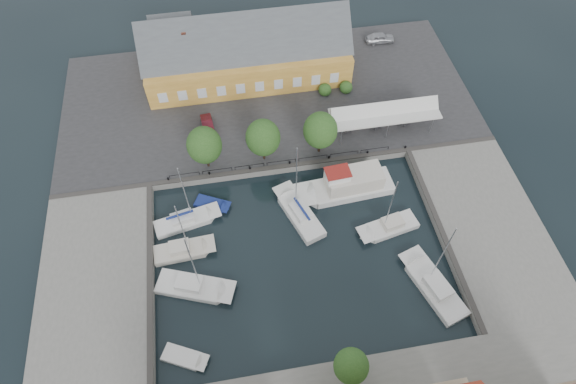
% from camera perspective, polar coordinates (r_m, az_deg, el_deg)
% --- Properties ---
extents(ground, '(140.00, 140.00, 0.00)m').
position_cam_1_polar(ground, '(54.95, 1.07, -5.94)').
color(ground, black).
rests_on(ground, ground).
extents(north_quay, '(56.00, 26.00, 1.00)m').
position_cam_1_polar(north_quay, '(68.73, -2.45, 10.95)').
color(north_quay, '#2D2D30').
rests_on(north_quay, ground).
extents(west_quay, '(12.00, 24.00, 1.00)m').
position_cam_1_polar(west_quay, '(55.75, -21.76, -10.36)').
color(west_quay, slate).
rests_on(west_quay, ground).
extents(east_quay, '(12.00, 24.00, 1.00)m').
position_cam_1_polar(east_quay, '(60.00, 22.63, -3.79)').
color(east_quay, slate).
rests_on(east_quay, ground).
extents(quay_edge_fittings, '(56.00, 24.72, 0.40)m').
position_cam_1_polar(quay_edge_fittings, '(56.52, 0.24, -1.27)').
color(quay_edge_fittings, '#383533').
rests_on(quay_edge_fittings, north_quay).
extents(warehouse, '(28.56, 14.00, 9.55)m').
position_cam_1_polar(warehouse, '(70.04, -5.41, 15.97)').
color(warehouse, '#C68730').
rests_on(warehouse, north_quay).
extents(tent_canopy, '(14.00, 4.00, 2.83)m').
position_cam_1_polar(tent_canopy, '(63.37, 11.39, 9.10)').
color(tent_canopy, silver).
rests_on(tent_canopy, north_quay).
extents(quay_trees, '(18.20, 4.20, 6.30)m').
position_cam_1_polar(quay_trees, '(57.80, -2.98, 6.46)').
color(quay_trees, black).
rests_on(quay_trees, north_quay).
extents(car_silver, '(4.50, 2.03, 1.50)m').
position_cam_1_polar(car_silver, '(78.36, 10.88, 17.50)').
color(car_silver, '#B2B4BA').
rests_on(car_silver, north_quay).
extents(car_red, '(1.81, 4.15, 1.33)m').
position_cam_1_polar(car_red, '(64.33, -9.49, 7.76)').
color(car_red, '#59141F').
rests_on(car_red, north_quay).
extents(center_sailboat, '(5.23, 8.85, 11.90)m').
position_cam_1_polar(center_sailboat, '(56.49, 1.36, -2.62)').
color(center_sailboat, white).
rests_on(center_sailboat, ground).
extents(trawler, '(12.28, 4.33, 5.00)m').
position_cam_1_polar(trawler, '(58.48, 7.18, 0.77)').
color(trawler, white).
rests_on(trawler, ground).
extents(east_boat_b, '(7.50, 3.78, 10.03)m').
position_cam_1_polar(east_boat_b, '(56.82, 11.86, -4.14)').
color(east_boat_b, white).
rests_on(east_boat_b, ground).
extents(east_boat_c, '(5.44, 9.41, 11.53)m').
position_cam_1_polar(east_boat_c, '(54.41, 16.88, -10.73)').
color(east_boat_c, white).
rests_on(east_boat_c, ground).
extents(west_boat_a, '(8.01, 3.75, 10.44)m').
position_cam_1_polar(west_boat_a, '(57.27, -11.97, -3.43)').
color(west_boat_a, white).
rests_on(west_boat_a, ground).
extents(west_boat_b, '(7.01, 2.75, 9.60)m').
position_cam_1_polar(west_boat_b, '(55.33, -12.30, -6.85)').
color(west_boat_b, beige).
rests_on(west_boat_b, ground).
extents(west_boat_c, '(8.77, 5.45, 11.41)m').
position_cam_1_polar(west_boat_c, '(53.09, -11.10, -11.03)').
color(west_boat_c, white).
rests_on(west_boat_c, ground).
extents(launch_sw, '(4.84, 3.55, 0.98)m').
position_cam_1_polar(launch_sw, '(50.74, -12.14, -18.68)').
color(launch_sw, white).
rests_on(launch_sw, ground).
extents(launch_nw, '(4.56, 3.43, 0.88)m').
position_cam_1_polar(launch_nw, '(58.23, -8.99, -1.53)').
color(launch_nw, navy).
rests_on(launch_nw, ground).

